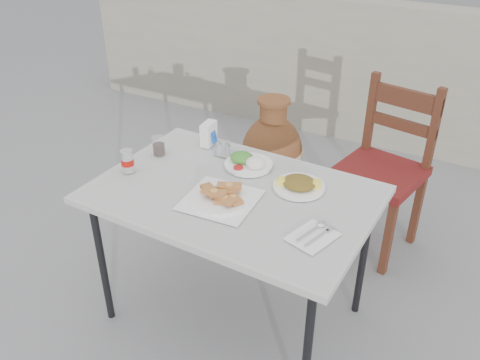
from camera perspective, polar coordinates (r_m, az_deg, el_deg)
The scene contains 13 objects.
ground at distance 2.80m, azimuth 1.51°, elevation -16.11°, with size 80.00×80.00×0.00m, color slate.
cafe_table at distance 2.40m, azimuth -0.77°, elevation -2.33°, with size 1.33×0.92×0.79m.
pide_plate at distance 2.29m, azimuth -2.22°, elevation -1.63°, with size 0.34×0.34×0.07m.
salad_rice_plate at distance 2.57m, azimuth 0.92°, elevation 2.06°, with size 0.25×0.25×0.06m.
salad_chopped_plate at distance 2.40m, azimuth 6.64°, elevation -0.46°, with size 0.25×0.25×0.05m.
soda_can at distance 2.56m, azimuth -12.53°, elevation 2.10°, with size 0.06×0.06×0.11m.
cola_glass at distance 2.70m, azimuth -9.11°, elevation 3.71°, with size 0.07×0.07×0.10m.
napkin_holder at distance 2.77m, azimuth -3.54°, elevation 5.21°, with size 0.07×0.11×0.13m.
condiment_caddy at distance 2.68m, azimuth -1.64°, elevation 3.39°, with size 0.11×0.09×0.08m.
cutlery_napkin at distance 2.11m, azimuth 8.35°, elevation -6.05°, with size 0.20×0.23×0.01m.
chair at distance 3.17m, azimuth 15.77°, elevation 1.34°, with size 0.55×0.55×1.05m.
terracotta_urn at distance 3.63m, azimuth 3.61°, elevation 3.02°, with size 0.44×0.44×0.77m.
back_wall at distance 4.54m, azimuth 16.34°, elevation 11.03°, with size 6.00×0.25×1.20m, color gray.
Camera 1 is at (0.84, -1.72, 2.05)m, focal length 38.00 mm.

